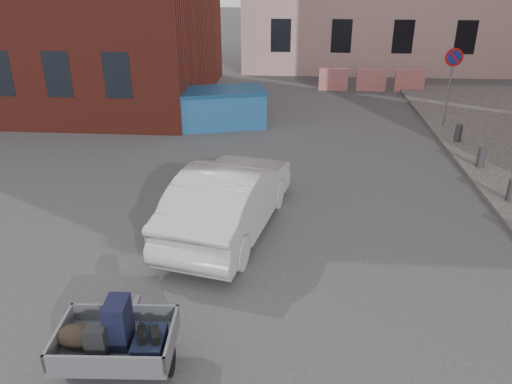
{
  "coord_description": "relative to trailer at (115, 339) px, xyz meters",
  "views": [
    {
      "loc": [
        0.72,
        -7.85,
        5.36
      ],
      "look_at": [
        0.02,
        1.32,
        1.1
      ],
      "focal_mm": 35.0,
      "sensor_mm": 36.0,
      "label": 1
    }
  ],
  "objects": [
    {
      "name": "ground",
      "position": [
        1.64,
        2.6,
        -0.61
      ],
      "size": [
        120.0,
        120.0,
        0.0
      ],
      "primitive_type": "plane",
      "color": "#38383A",
      "rests_on": "ground"
    },
    {
      "name": "trailer",
      "position": [
        0.0,
        0.0,
        0.0
      ],
      "size": [
        1.66,
        1.84,
        1.2
      ],
      "rotation": [
        0.0,
        0.0,
        0.05
      ],
      "color": "black",
      "rests_on": "ground"
    },
    {
      "name": "silver_car",
      "position": [
        1.06,
        4.31,
        0.16
      ],
      "size": [
        2.59,
        4.92,
        1.54
      ],
      "primitive_type": "imported",
      "rotation": [
        0.0,
        0.0,
        2.93
      ],
      "color": "#B9BCC1",
      "rests_on": "ground"
    },
    {
      "name": "no_parking_sign",
      "position": [
        7.64,
        12.08,
        1.41
      ],
      "size": [
        0.6,
        0.09,
        2.65
      ],
      "color": "gray",
      "rests_on": "sidewalk"
    },
    {
      "name": "barriers",
      "position": [
        5.84,
        17.6,
        -0.11
      ],
      "size": [
        4.7,
        0.18,
        1.0
      ],
      "color": "red",
      "rests_on": "ground"
    },
    {
      "name": "bollards",
      "position": [
        7.64,
        6.0,
        -0.21
      ],
      "size": [
        0.22,
        9.02,
        0.55
      ],
      "color": "#3A3A3D",
      "rests_on": "sidewalk"
    },
    {
      "name": "dumpster",
      "position": [
        -0.22,
        11.82,
        0.06
      ],
      "size": [
        3.48,
        2.41,
        1.32
      ],
      "rotation": [
        0.0,
        0.0,
        0.27
      ],
      "color": "#1D558E",
      "rests_on": "ground"
    }
  ]
}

